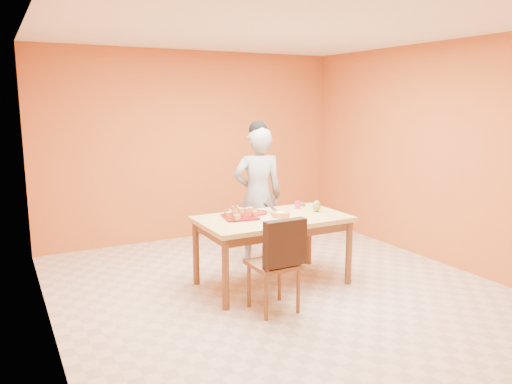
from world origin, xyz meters
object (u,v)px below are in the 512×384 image
dining_chair (274,262)px  magenta_glass (297,205)px  dining_table (273,225)px  red_dinner_plate (255,213)px  sponge_cake (281,214)px  egg_ornament (317,206)px  pastry_platter (240,217)px  checker_tin (301,204)px  person (258,196)px

dining_chair → magenta_glass: size_ratio=10.40×
dining_table → red_dinner_plate: bearing=110.8°
dining_table → sponge_cake: bearing=-51.9°
red_dinner_plate → dining_table: bearing=-69.2°
sponge_cake → egg_ornament: bearing=6.8°
dining_table → red_dinner_plate: 0.28m
pastry_platter → egg_ornament: bearing=-8.6°
checker_tin → sponge_cake: bearing=-141.4°
pastry_platter → egg_ornament: (0.89, -0.13, 0.05)m
pastry_platter → magenta_glass: size_ratio=3.87×
person → sponge_cake: size_ratio=8.39×
red_dinner_plate → checker_tin: size_ratio=2.46×
person → dining_chair: bearing=84.1°
magenta_glass → egg_ornament: bearing=-66.9°
person → sponge_cake: 0.85m
dining_chair → checker_tin: dining_chair is taller
person → magenta_glass: size_ratio=18.65×
red_dinner_plate → egg_ornament: egg_ornament is taller
dining_table → dining_chair: (-0.34, -0.63, -0.18)m
pastry_platter → sponge_cake: 0.44m
dining_chair → sponge_cake: (0.39, 0.56, 0.31)m
dining_table → egg_ornament: (0.56, -0.01, 0.16)m
person → pastry_platter: 0.85m
red_dinner_plate → egg_ornament: (0.66, -0.25, 0.06)m
dining_chair → person: size_ratio=0.56×
dining_table → checker_tin: 0.69m
dining_table → sponge_cake: (0.06, -0.07, 0.13)m
red_dinner_plate → magenta_glass: magenta_glass is taller
pastry_platter → sponge_cake: (0.39, -0.19, 0.02)m
dining_table → pastry_platter: bearing=159.8°
egg_ornament → checker_tin: 0.37m
red_dinner_plate → checker_tin: checker_tin is taller
person → egg_ornament: person is taller
magenta_glass → checker_tin: 0.18m
person → magenta_glass: (0.23, -0.54, -0.04)m
dining_chair → egg_ornament: bearing=34.2°
dining_chair → red_dinner_plate: size_ratio=3.36×
dining_table → pastry_platter: (-0.33, 0.12, 0.10)m
person → pastry_platter: size_ratio=4.82×
egg_ornament → red_dinner_plate: bearing=137.7°
dining_table → dining_chair: size_ratio=1.71×
red_dinner_plate → magenta_glass: (0.55, -0.01, 0.04)m
egg_ornament → checker_tin: bearing=65.4°
dining_chair → sponge_cake: 0.75m
magenta_glass → checker_tin: (0.12, 0.12, -0.03)m
checker_tin → dining_chair: bearing=-133.3°
magenta_glass → red_dinner_plate: bearing=178.5°
person → checker_tin: 0.55m
egg_ornament → person: bearing=92.3°
dining_table → pastry_platter: size_ratio=4.58×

